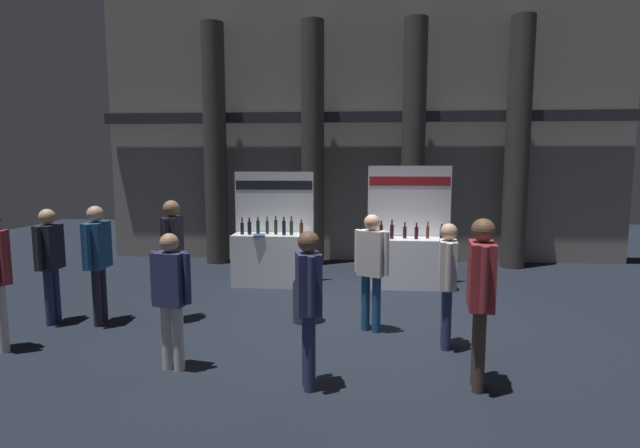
{
  "coord_description": "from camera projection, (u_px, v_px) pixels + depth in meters",
  "views": [
    {
      "loc": [
        -0.05,
        -7.36,
        2.42
      ],
      "look_at": [
        -0.76,
        1.44,
        1.3
      ],
      "focal_mm": 27.79,
      "sensor_mm": 36.0,
      "label": 1
    }
  ],
  "objects": [
    {
      "name": "visitor_9",
      "position": [
        448.0,
        276.0,
        6.36
      ],
      "size": [
        0.25,
        0.52,
        1.64
      ],
      "rotation": [
        0.0,
        0.0,
        1.46
      ],
      "color": "navy",
      "rests_on": "ground_plane"
    },
    {
      "name": "exhibitor_booth_0",
      "position": [
        272.0,
        255.0,
        9.74
      ],
      "size": [
        1.58,
        0.72,
        2.22
      ],
      "color": "white",
      "rests_on": "ground_plane"
    },
    {
      "name": "visitor_7",
      "position": [
        50.0,
        255.0,
        7.32
      ],
      "size": [
        0.26,
        0.54,
        1.73
      ],
      "rotation": [
        0.0,
        0.0,
        1.57
      ],
      "color": "navy",
      "rests_on": "ground_plane"
    },
    {
      "name": "visitor_0",
      "position": [
        97.0,
        253.0,
        7.28
      ],
      "size": [
        0.27,
        0.61,
        1.78
      ],
      "rotation": [
        0.0,
        0.0,
        1.63
      ],
      "color": "#23232D",
      "rests_on": "ground_plane"
    },
    {
      "name": "visitor_1",
      "position": [
        371.0,
        263.0,
        6.99
      ],
      "size": [
        0.48,
        0.35,
        1.69
      ],
      "rotation": [
        0.0,
        0.0,
        5.81
      ],
      "color": "navy",
      "rests_on": "ground_plane"
    },
    {
      "name": "visitor_3",
      "position": [
        171.0,
        290.0,
        5.68
      ],
      "size": [
        0.51,
        0.31,
        1.61
      ],
      "rotation": [
        0.0,
        0.0,
        6.09
      ],
      "color": "silver",
      "rests_on": "ground_plane"
    },
    {
      "name": "visitor_8",
      "position": [
        309.0,
        297.0,
        5.2
      ],
      "size": [
        0.31,
        0.46,
        1.71
      ],
      "rotation": [
        0.0,
        0.0,
        1.82
      ],
      "color": "navy",
      "rests_on": "ground_plane"
    },
    {
      "name": "hall_colonnade",
      "position": [
        363.0,
        134.0,
        11.81
      ],
      "size": [
        12.54,
        1.05,
        6.29
      ],
      "color": "gray",
      "rests_on": "ground_plane"
    },
    {
      "name": "ground_plane",
      "position": [
        362.0,
        321.0,
        7.58
      ],
      "size": [
        25.09,
        25.09,
        0.0
      ],
      "primitive_type": "plane",
      "color": "black"
    },
    {
      "name": "visitor_2",
      "position": [
        173.0,
        250.0,
        7.44
      ],
      "size": [
        0.25,
        0.5,
        1.85
      ],
      "rotation": [
        0.0,
        0.0,
        4.66
      ],
      "color": "navy",
      "rests_on": "ground_plane"
    },
    {
      "name": "visitor_4",
      "position": [
        481.0,
        286.0,
        5.18
      ],
      "size": [
        0.31,
        0.61,
        1.84
      ],
      "rotation": [
        0.0,
        0.0,
        1.44
      ],
      "color": "#47382D",
      "rests_on": "ground_plane"
    },
    {
      "name": "exhibitor_booth_1",
      "position": [
        409.0,
        257.0,
        9.59
      ],
      "size": [
        1.62,
        0.66,
        2.34
      ],
      "color": "white",
      "rests_on": "ground_plane"
    },
    {
      "name": "trash_bin",
      "position": [
        306.0,
        301.0,
        7.49
      ],
      "size": [
        0.39,
        0.39,
        0.64
      ],
      "color": "#38383D",
      "rests_on": "ground_plane"
    }
  ]
}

